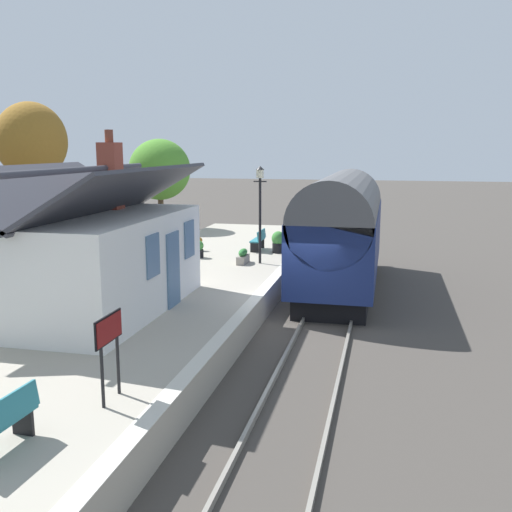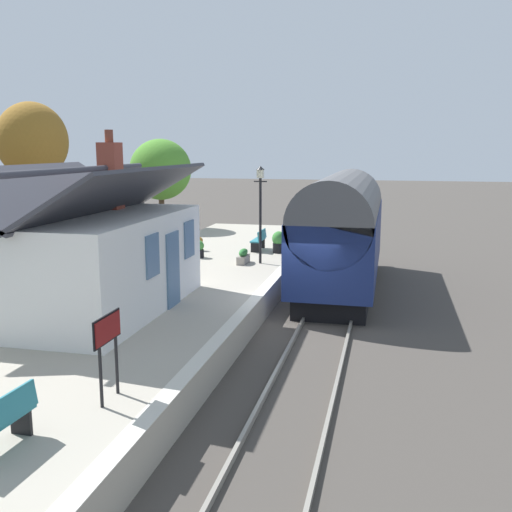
{
  "view_description": "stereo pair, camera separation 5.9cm",
  "coord_description": "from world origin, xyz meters",
  "views": [
    {
      "loc": [
        -16.74,
        -2.56,
        5.25
      ],
      "look_at": [
        1.12,
        1.5,
        1.83
      ],
      "focal_mm": 40.93,
      "sensor_mm": 36.0,
      "label": 1
    },
    {
      "loc": [
        -16.73,
        -2.62,
        5.25
      ],
      "look_at": [
        1.12,
        1.5,
        1.83
      ],
      "focal_mm": 40.93,
      "sensor_mm": 36.0,
      "label": 2
    }
  ],
  "objects": [
    {
      "name": "planter_bench_left",
      "position": [
        7.03,
        5.4,
        1.14
      ],
      "size": [
        0.34,
        0.34,
        0.64
      ],
      "color": "gray",
      "rests_on": "platform"
    },
    {
      "name": "rail_near",
      "position": [
        0.0,
        -1.62,
        0.07
      ],
      "size": [
        52.0,
        0.08,
        0.14
      ],
      "primitive_type": "cube",
      "color": "gray",
      "rests_on": "ground"
    },
    {
      "name": "station_building",
      "position": [
        -2.51,
        5.35,
        2.27
      ],
      "size": [
        7.11,
        4.44,
        4.92
      ],
      "color": "white",
      "rests_on": "platform"
    },
    {
      "name": "lamp_post_platform",
      "position": [
        4.89,
        2.2,
        3.43
      ],
      "size": [
        0.32,
        0.5,
        3.73
      ],
      "color": "black",
      "rests_on": "platform"
    },
    {
      "name": "train",
      "position": [
        4.76,
        -0.9,
        2.22
      ],
      "size": [
        9.86,
        2.73,
        4.32
      ],
      "color": "black",
      "rests_on": "ground"
    },
    {
      "name": "platform",
      "position": [
        0.0,
        4.19,
        0.42
      ],
      "size": [
        32.0,
        6.37,
        0.83
      ],
      "primitive_type": "cube",
      "color": "#A39B8C",
      "rests_on": "ground"
    },
    {
      "name": "bench_near_building",
      "position": [
        7.73,
        2.87,
        1.31
      ],
      "size": [
        1.4,
        0.44,
        0.88
      ],
      "color": "#26727F",
      "rests_on": "platform"
    },
    {
      "name": "planter_by_door",
      "position": [
        5.47,
        4.92,
        1.19
      ],
      "size": [
        0.47,
        0.47,
        0.71
      ],
      "color": "black",
      "rests_on": "platform"
    },
    {
      "name": "rail_far",
      "position": [
        0.0,
        -0.18,
        0.07
      ],
      "size": [
        52.0,
        0.08,
        0.14
      ],
      "primitive_type": "cube",
      "color": "gray",
      "rests_on": "ground"
    },
    {
      "name": "tree_behind_building",
      "position": [
        7.82,
        13.72,
        5.47
      ],
      "size": [
        3.49,
        3.15,
        7.33
      ],
      "color": "#4C3828",
      "rests_on": "ground"
    },
    {
      "name": "platform_edge_coping",
      "position": [
        0.0,
        1.18,
        0.84
      ],
      "size": [
        32.0,
        0.36,
        0.02
      ],
      "primitive_type": "cube",
      "color": "beige",
      "rests_on": "platform"
    },
    {
      "name": "bench_platform_end",
      "position": [
        -9.87,
        2.82,
        1.31
      ],
      "size": [
        1.42,
        0.49,
        0.88
      ],
      "color": "#26727F",
      "rests_on": "platform"
    },
    {
      "name": "planter_under_sign",
      "position": [
        7.28,
        1.93,
        1.3
      ],
      "size": [
        0.57,
        0.57,
        0.93
      ],
      "color": "black",
      "rests_on": "platform"
    },
    {
      "name": "planter_bench_right",
      "position": [
        4.72,
        2.84,
        1.1
      ],
      "size": [
        0.91,
        0.32,
        0.57
      ],
      "color": "gray",
      "rests_on": "platform"
    },
    {
      "name": "ground_plane",
      "position": [
        0.0,
        0.0,
        0.0
      ],
      "size": [
        160.0,
        160.0,
        0.0
      ],
      "primitive_type": "plane",
      "color": "#423D38"
    },
    {
      "name": "tree_far_right",
      "position": [
        13.43,
        9.69,
        4.04
      ],
      "size": [
        3.33,
        3.34,
        5.71
      ],
      "color": "#4C3828",
      "rests_on": "ground"
    },
    {
      "name": "station_sign_board",
      "position": [
        -7.84,
        2.09,
        2.02
      ],
      "size": [
        0.96,
        0.06,
        1.57
      ],
      "color": "black",
      "rests_on": "platform"
    }
  ]
}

